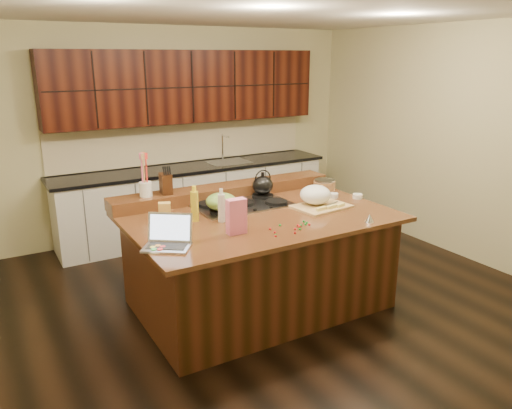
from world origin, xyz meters
TOP-DOWN VIEW (x-y plane):
  - room at (0.00, 0.00)m, footprint 5.52×5.02m
  - island at (0.00, 0.00)m, footprint 2.40×1.60m
  - back_ledge at (0.00, 0.70)m, footprint 2.40×0.30m
  - cooktop at (0.00, 0.30)m, footprint 0.92×0.52m
  - back_counter at (0.30, 2.23)m, footprint 3.70×0.66m
  - kettle at (0.30, 0.43)m, footprint 0.23×0.23m
  - green_bowl at (-0.30, 0.17)m, footprint 0.34×0.34m
  - laptop at (-1.01, -0.34)m, footprint 0.44×0.42m
  - oil_bottle at (-0.59, 0.11)m, footprint 0.07×0.07m
  - vinegar_bottle at (-0.39, -0.02)m, footprint 0.08×0.08m
  - wooden_tray at (0.61, -0.07)m, footprint 0.56×0.44m
  - ramekin_a at (0.96, 0.10)m, footprint 0.13×0.13m
  - ramekin_b at (1.15, -0.05)m, footprint 0.12×0.12m
  - ramekin_c at (0.62, 0.00)m, footprint 0.12×0.12m
  - strainer_bowl at (1.08, 0.41)m, footprint 0.25×0.25m
  - kitchen_timer at (0.73, -0.68)m, footprint 0.08×0.08m
  - pink_bag at (-0.42, -0.36)m, footprint 0.16×0.09m
  - candy_plate at (-1.11, -0.38)m, footprint 0.19×0.19m
  - package_box at (-0.80, 0.30)m, footprint 0.13×0.11m
  - utensil_crock at (-0.84, 0.70)m, footprint 0.15×0.15m
  - knife_block at (-0.63, 0.70)m, footprint 0.12×0.17m
  - gumdrop_0 at (-0.14, -0.43)m, footprint 0.02×0.02m
  - gumdrop_1 at (0.14, -0.48)m, footprint 0.02×0.02m
  - gumdrop_2 at (0.21, -0.50)m, footprint 0.02×0.02m
  - gumdrop_3 at (-0.01, -0.39)m, footprint 0.02×0.02m
  - gumdrop_4 at (0.12, -0.47)m, footprint 0.02×0.02m
  - gumdrop_5 at (0.22, -0.45)m, footprint 0.02×0.02m
  - gumdrop_6 at (-0.19, -0.59)m, footprint 0.02×0.02m
  - gumdrop_7 at (0.22, -0.40)m, footprint 0.02×0.02m
  - gumdrop_8 at (0.11, -0.50)m, footprint 0.02×0.02m
  - gumdrop_9 at (-0.18, -0.58)m, footprint 0.02×0.02m
  - gumdrop_10 at (-0.15, -0.52)m, footprint 0.02×0.02m
  - gumdrop_11 at (0.19, -0.48)m, footprint 0.02×0.02m
  - gumdrop_12 at (-0.01, -0.61)m, footprint 0.02×0.02m
  - gumdrop_13 at (0.08, -0.55)m, footprint 0.02×0.02m
  - gumdrop_14 at (0.04, -0.53)m, footprint 0.02×0.02m

SIDE VIEW (x-z plane):
  - island at x=0.00m, z-range 0.00..0.92m
  - candy_plate at x=-1.11m, z-range 0.92..0.93m
  - gumdrop_0 at x=-0.14m, z-range 0.92..0.94m
  - gumdrop_1 at x=0.14m, z-range 0.92..0.94m
  - gumdrop_2 at x=0.21m, z-range 0.92..0.94m
  - gumdrop_3 at x=-0.01m, z-range 0.92..0.94m
  - gumdrop_4 at x=0.12m, z-range 0.92..0.94m
  - gumdrop_5 at x=0.22m, z-range 0.92..0.94m
  - gumdrop_6 at x=-0.19m, z-range 0.92..0.94m
  - gumdrop_7 at x=0.22m, z-range 0.92..0.94m
  - gumdrop_8 at x=0.11m, z-range 0.92..0.94m
  - gumdrop_9 at x=-0.18m, z-range 0.92..0.94m
  - gumdrop_10 at x=-0.15m, z-range 0.92..0.94m
  - gumdrop_11 at x=0.19m, z-range 0.92..0.94m
  - gumdrop_12 at x=-0.01m, z-range 0.92..0.94m
  - gumdrop_13 at x=0.08m, z-range 0.92..0.94m
  - gumdrop_14 at x=0.04m, z-range 0.92..0.94m
  - cooktop at x=0.00m, z-range 0.91..0.96m
  - ramekin_a at x=0.96m, z-range 0.92..0.96m
  - ramekin_b at x=1.15m, z-range 0.92..0.96m
  - ramekin_c at x=0.62m, z-range 0.92..0.96m
  - kitchen_timer at x=0.73m, z-range 0.92..0.99m
  - strainer_bowl at x=1.08m, z-range 0.92..1.01m
  - back_ledge at x=0.00m, z-range 0.92..1.04m
  - back_counter at x=0.30m, z-range -0.22..2.18m
  - laptop at x=-1.01m, z-range 0.86..1.11m
  - package_box at x=-0.80m, z-range 0.92..1.07m
  - wooden_tray at x=0.61m, z-range 0.91..1.12m
  - green_bowl at x=-0.30m, z-range 0.97..1.12m
  - vinegar_bottle at x=-0.39m, z-range 0.92..1.17m
  - oil_bottle at x=-0.59m, z-range 0.92..1.19m
  - kettle at x=0.30m, z-range 0.97..1.16m
  - pink_bag at x=-0.42m, z-range 0.92..1.21m
  - utensil_crock at x=-0.84m, z-range 1.04..1.18m
  - knife_block at x=-0.63m, z-range 1.04..1.24m
  - room at x=0.00m, z-range -0.01..2.71m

